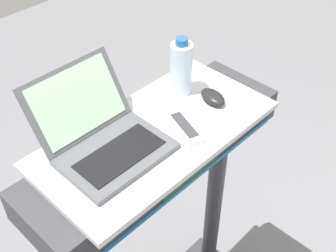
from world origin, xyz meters
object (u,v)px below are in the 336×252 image
at_px(laptop, 103,136).
at_px(tv_remote, 184,127).
at_px(water_bottle, 181,68).
at_px(computer_mouse, 213,97).

distance_m(laptop, tv_remote, 0.25).
bearing_deg(water_bottle, laptop, -175.40).
bearing_deg(tv_remote, laptop, 152.16).
distance_m(laptop, computer_mouse, 0.39).
xyz_separation_m(water_bottle, tv_remote, (-0.14, -0.14, -0.08)).
bearing_deg(laptop, computer_mouse, -13.28).
xyz_separation_m(laptop, water_bottle, (0.35, 0.03, 0.05)).
bearing_deg(computer_mouse, tv_remote, -158.24).
relative_size(water_bottle, tv_remote, 1.20).
bearing_deg(tv_remote, water_bottle, 45.91).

